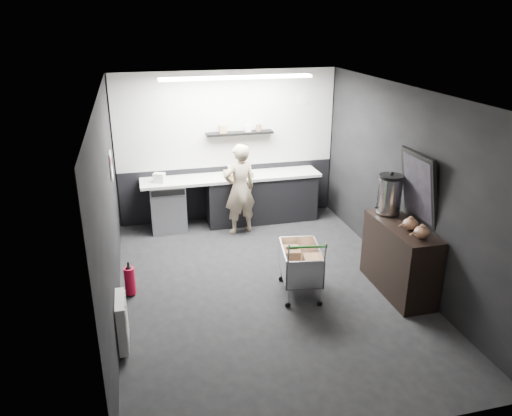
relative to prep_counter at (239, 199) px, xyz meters
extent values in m
plane|color=black|center=(-0.14, -2.42, -0.46)|extent=(5.50, 5.50, 0.00)
plane|color=white|center=(-0.14, -2.42, 2.24)|extent=(5.50, 5.50, 0.00)
plane|color=black|center=(-0.14, 0.33, 0.89)|extent=(5.50, 0.00, 5.50)
plane|color=black|center=(-0.14, -5.17, 0.89)|extent=(5.50, 0.00, 5.50)
plane|color=black|center=(-2.14, -2.42, 0.89)|extent=(0.00, 5.50, 5.50)
plane|color=black|center=(1.86, -2.42, 0.89)|extent=(0.00, 5.50, 5.50)
cube|color=beige|center=(-0.14, 0.31, 1.39)|extent=(3.95, 0.02, 1.70)
cube|color=black|center=(-0.14, 0.31, 0.04)|extent=(3.95, 0.02, 1.00)
cube|color=black|center=(0.06, 0.20, 1.16)|extent=(1.20, 0.22, 0.04)
cylinder|color=silver|center=(1.26, 0.30, 1.69)|extent=(0.20, 0.03, 0.20)
cube|color=white|center=(-2.12, -1.12, 1.09)|extent=(0.02, 0.30, 0.40)
cube|color=red|center=(-2.11, -1.12, 1.16)|extent=(0.02, 0.22, 0.10)
cube|color=silver|center=(-2.08, -3.32, -0.11)|extent=(0.10, 0.50, 0.60)
cube|color=white|center=(-0.14, -0.57, 2.21)|extent=(2.40, 0.20, 0.04)
cube|color=black|center=(0.41, 0.00, -0.03)|extent=(2.00, 0.56, 0.85)
cube|color=beige|center=(-0.14, 0.00, 0.42)|extent=(3.20, 0.60, 0.05)
cube|color=#9EA0A5|center=(-1.29, 0.00, -0.03)|extent=(0.60, 0.58, 0.85)
cube|color=black|center=(-1.29, -0.30, 0.32)|extent=(0.56, 0.02, 0.10)
imported|color=beige|center=(-0.08, -0.45, 0.34)|extent=(0.66, 0.51, 1.59)
cube|color=silver|center=(0.27, -2.66, -0.17)|extent=(0.62, 0.85, 0.02)
cube|color=silver|center=(0.03, -2.66, 0.02)|extent=(0.15, 0.77, 0.41)
cube|color=silver|center=(0.51, -2.66, 0.02)|extent=(0.15, 0.77, 0.41)
cube|color=silver|center=(0.27, -3.04, 0.02)|extent=(0.50, 0.10, 0.41)
cube|color=silver|center=(0.27, -2.28, 0.02)|extent=(0.50, 0.10, 0.41)
cylinder|color=silver|center=(0.06, -3.01, -0.30)|extent=(0.02, 0.02, 0.27)
cylinder|color=silver|center=(0.48, -3.01, -0.30)|extent=(0.02, 0.02, 0.27)
cylinder|color=silver|center=(0.06, -2.31, -0.30)|extent=(0.02, 0.02, 0.27)
cylinder|color=silver|center=(0.48, -2.31, -0.30)|extent=(0.02, 0.02, 0.27)
cylinder|color=green|center=(0.27, -3.10, 0.45)|extent=(0.50, 0.11, 0.03)
cube|color=brown|center=(0.16, -2.57, 0.01)|extent=(0.26, 0.31, 0.35)
cube|color=brown|center=(0.40, -2.77, -0.01)|extent=(0.24, 0.28, 0.31)
cylinder|color=black|center=(0.06, -3.01, -0.42)|extent=(0.08, 0.04, 0.07)
cylinder|color=black|center=(0.06, -2.31, -0.42)|extent=(0.08, 0.04, 0.07)
cylinder|color=black|center=(0.48, -3.01, -0.42)|extent=(0.08, 0.04, 0.07)
cylinder|color=black|center=(0.48, -2.31, -0.42)|extent=(0.08, 0.04, 0.07)
cube|color=black|center=(1.60, -2.90, 0.03)|extent=(0.49, 1.30, 0.98)
cylinder|color=silver|center=(1.60, -2.47, 0.79)|extent=(0.33, 0.33, 0.50)
cylinder|color=black|center=(1.60, -2.47, 1.06)|extent=(0.33, 0.33, 0.04)
sphere|color=black|center=(1.60, -2.47, 1.11)|extent=(0.05, 0.05, 0.05)
ellipsoid|color=brown|center=(1.60, -3.07, 0.61)|extent=(0.20, 0.20, 0.16)
ellipsoid|color=brown|center=(1.60, -3.34, 0.61)|extent=(0.20, 0.20, 0.16)
cube|color=black|center=(1.80, -2.85, 1.01)|extent=(0.22, 0.76, 0.97)
cube|color=black|center=(1.78, -2.85, 1.01)|extent=(0.16, 0.65, 0.84)
cylinder|color=red|center=(-1.99, -2.15, -0.24)|extent=(0.14, 0.14, 0.38)
cone|color=black|center=(-1.99, -2.15, -0.02)|extent=(0.10, 0.10, 0.06)
cylinder|color=black|center=(-1.99, -2.15, 0.01)|extent=(0.03, 0.03, 0.06)
cube|color=#987A51|center=(-0.02, -0.05, 0.49)|extent=(0.49, 0.38, 0.09)
cylinder|color=beige|center=(-0.11, 0.00, 0.54)|extent=(0.19, 0.19, 0.19)
cube|color=silver|center=(-1.40, -0.05, 0.52)|extent=(0.22, 0.20, 0.16)
camera|label=1|loc=(-1.76, -8.31, 3.14)|focal=35.00mm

